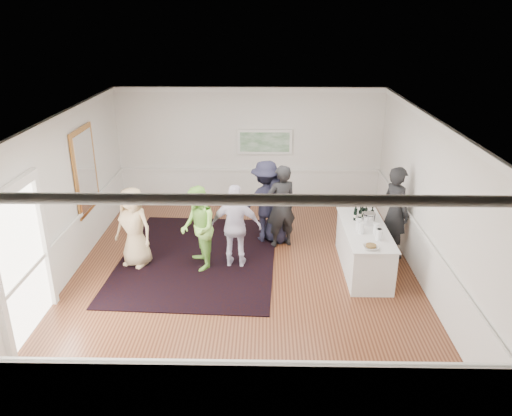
{
  "coord_description": "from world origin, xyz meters",
  "views": [
    {
      "loc": [
        0.42,
        -8.89,
        4.99
      ],
      "look_at": [
        0.24,
        0.2,
        1.39
      ],
      "focal_mm": 35.0,
      "sensor_mm": 36.0,
      "label": 1
    }
  ],
  "objects_px": {
    "bartender": "(395,212)",
    "nut_bowl": "(371,247)",
    "guest_green": "(198,228)",
    "guest_navy": "(276,209)",
    "guest_dark_a": "(266,202)",
    "serving_table": "(364,249)",
    "ice_bucket": "(369,219)",
    "guest_dark_b": "(281,206)",
    "guest_tan": "(134,227)",
    "guest_lilac": "(236,226)"
  },
  "relations": [
    {
      "from": "guest_tan",
      "to": "guest_dark_a",
      "type": "xyz_separation_m",
      "value": [
        2.72,
        1.27,
        0.1
      ]
    },
    {
      "from": "guest_dark_a",
      "to": "ice_bucket",
      "type": "bearing_deg",
      "value": 133.43
    },
    {
      "from": "guest_navy",
      "to": "bartender",
      "type": "bearing_deg",
      "value": -154.86
    },
    {
      "from": "bartender",
      "to": "nut_bowl",
      "type": "distance_m",
      "value": 1.81
    },
    {
      "from": "guest_lilac",
      "to": "guest_dark_b",
      "type": "xyz_separation_m",
      "value": [
        0.95,
        0.98,
        0.06
      ]
    },
    {
      "from": "bartender",
      "to": "guest_green",
      "type": "height_order",
      "value": "bartender"
    },
    {
      "from": "bartender",
      "to": "guest_dark_b",
      "type": "bearing_deg",
      "value": 56.22
    },
    {
      "from": "guest_green",
      "to": "ice_bucket",
      "type": "height_order",
      "value": "guest_green"
    },
    {
      "from": "serving_table",
      "to": "guest_dark_a",
      "type": "xyz_separation_m",
      "value": [
        -2.0,
        1.38,
        0.49
      ]
    },
    {
      "from": "guest_lilac",
      "to": "ice_bucket",
      "type": "bearing_deg",
      "value": -173.5
    },
    {
      "from": "guest_tan",
      "to": "guest_navy",
      "type": "height_order",
      "value": "guest_tan"
    },
    {
      "from": "guest_dark_b",
      "to": "nut_bowl",
      "type": "relative_size",
      "value": 6.66
    },
    {
      "from": "guest_tan",
      "to": "guest_dark_b",
      "type": "bearing_deg",
      "value": 40.11
    },
    {
      "from": "serving_table",
      "to": "guest_tan",
      "type": "distance_m",
      "value": 4.74
    },
    {
      "from": "guest_green",
      "to": "guest_lilac",
      "type": "distance_m",
      "value": 0.77
    },
    {
      "from": "bartender",
      "to": "guest_green",
      "type": "bearing_deg",
      "value": 75.03
    },
    {
      "from": "guest_dark_a",
      "to": "ice_bucket",
      "type": "xyz_separation_m",
      "value": [
        2.1,
        -1.19,
        0.09
      ]
    },
    {
      "from": "bartender",
      "to": "nut_bowl",
      "type": "bearing_deg",
      "value": 128.67
    },
    {
      "from": "guest_green",
      "to": "guest_navy",
      "type": "height_order",
      "value": "guest_green"
    },
    {
      "from": "ice_bucket",
      "to": "guest_navy",
      "type": "bearing_deg",
      "value": 148.58
    },
    {
      "from": "serving_table",
      "to": "bartender",
      "type": "xyz_separation_m",
      "value": [
        0.75,
        0.68,
        0.54
      ]
    },
    {
      "from": "bartender",
      "to": "guest_lilac",
      "type": "bearing_deg",
      "value": 75.53
    },
    {
      "from": "guest_dark_a",
      "to": "ice_bucket",
      "type": "height_order",
      "value": "guest_dark_a"
    },
    {
      "from": "guest_dark_b",
      "to": "bartender",
      "type": "bearing_deg",
      "value": 147.82
    },
    {
      "from": "guest_lilac",
      "to": "serving_table",
      "type": "bearing_deg",
      "value": -177.73
    },
    {
      "from": "guest_navy",
      "to": "ice_bucket",
      "type": "bearing_deg",
      "value": -171.68
    },
    {
      "from": "guest_dark_a",
      "to": "guest_dark_b",
      "type": "height_order",
      "value": "guest_dark_a"
    },
    {
      "from": "serving_table",
      "to": "guest_lilac",
      "type": "relative_size",
      "value": 1.28
    },
    {
      "from": "guest_green",
      "to": "guest_dark_a",
      "type": "relative_size",
      "value": 0.92
    },
    {
      "from": "guest_dark_a",
      "to": "serving_table",
      "type": "bearing_deg",
      "value": 128.27
    },
    {
      "from": "guest_green",
      "to": "ice_bucket",
      "type": "distance_m",
      "value": 3.49
    },
    {
      "from": "serving_table",
      "to": "guest_dark_a",
      "type": "relative_size",
      "value": 1.2
    },
    {
      "from": "guest_navy",
      "to": "nut_bowl",
      "type": "bearing_deg",
      "value": 166.41
    },
    {
      "from": "serving_table",
      "to": "nut_bowl",
      "type": "xyz_separation_m",
      "value": [
        -0.08,
        -0.93,
        0.5
      ]
    },
    {
      "from": "guest_dark_b",
      "to": "guest_green",
      "type": "bearing_deg",
      "value": 9.65
    },
    {
      "from": "nut_bowl",
      "to": "guest_dark_a",
      "type": "bearing_deg",
      "value": 129.75
    },
    {
      "from": "guest_lilac",
      "to": "guest_navy",
      "type": "distance_m",
      "value": 1.49
    },
    {
      "from": "guest_dark_a",
      "to": "guest_green",
      "type": "bearing_deg",
      "value": 27.62
    },
    {
      "from": "guest_lilac",
      "to": "guest_tan",
      "type": "bearing_deg",
      "value": 4.52
    },
    {
      "from": "serving_table",
      "to": "bartender",
      "type": "relative_size",
      "value": 1.14
    },
    {
      "from": "guest_green",
      "to": "guest_navy",
      "type": "bearing_deg",
      "value": 112.11
    },
    {
      "from": "guest_navy",
      "to": "ice_bucket",
      "type": "distance_m",
      "value": 2.2
    },
    {
      "from": "guest_navy",
      "to": "nut_bowl",
      "type": "height_order",
      "value": "guest_navy"
    },
    {
      "from": "guest_green",
      "to": "nut_bowl",
      "type": "relative_size",
      "value": 6.16
    },
    {
      "from": "guest_green",
      "to": "nut_bowl",
      "type": "xyz_separation_m",
      "value": [
        3.31,
        -0.95,
        0.08
      ]
    },
    {
      "from": "serving_table",
      "to": "guest_lilac",
      "type": "height_order",
      "value": "guest_lilac"
    },
    {
      "from": "guest_navy",
      "to": "guest_dark_a",
      "type": "bearing_deg",
      "value": 28.1
    },
    {
      "from": "bartender",
      "to": "guest_green",
      "type": "xyz_separation_m",
      "value": [
        -4.14,
        -0.66,
        -0.12
      ]
    },
    {
      "from": "serving_table",
      "to": "guest_dark_a",
      "type": "height_order",
      "value": "guest_dark_a"
    },
    {
      "from": "guest_dark_a",
      "to": "guest_lilac",
      "type": "bearing_deg",
      "value": 47.23
    }
  ]
}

